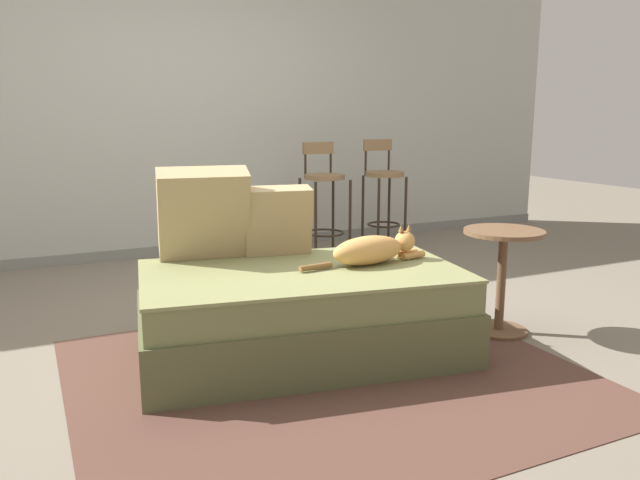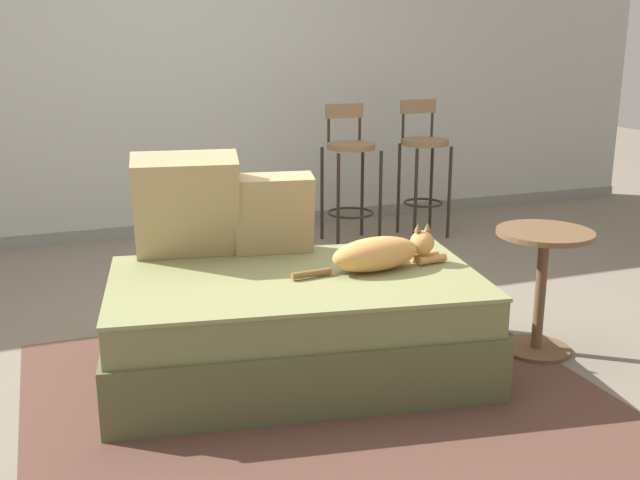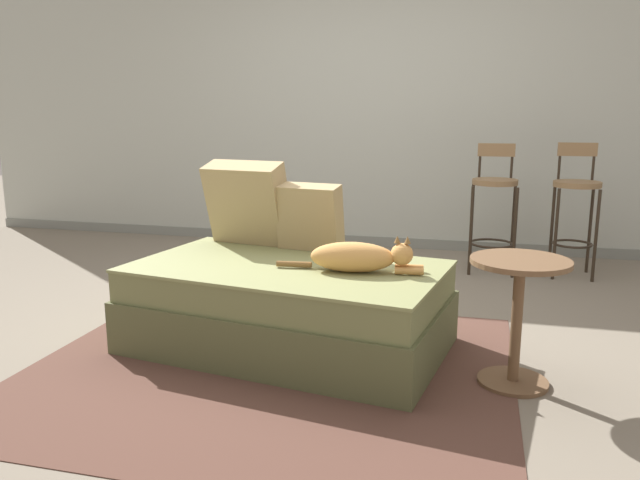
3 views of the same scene
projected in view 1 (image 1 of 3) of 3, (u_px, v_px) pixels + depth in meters
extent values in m
plane|color=slate|center=(274.00, 330.00, 3.58)|extent=(16.00, 16.00, 0.00)
cube|color=#B7BCB2|center=(176.00, 104.00, 5.31)|extent=(8.00, 0.10, 2.60)
cube|color=gray|center=(184.00, 249.00, 5.51)|extent=(8.00, 0.02, 0.09)
cube|color=brown|center=(328.00, 374.00, 2.96)|extent=(2.31, 2.04, 0.01)
cube|color=brown|center=(302.00, 328.00, 3.20)|extent=(1.74, 1.18, 0.28)
cube|color=olive|center=(302.00, 286.00, 3.16)|extent=(1.69, 1.14, 0.17)
cube|color=#868C57|center=(302.00, 271.00, 3.14)|extent=(1.71, 1.15, 0.02)
cube|color=tan|center=(203.00, 213.00, 3.31)|extent=(0.51, 0.36, 0.50)
cube|color=tan|center=(277.00, 220.00, 3.44)|extent=(0.39, 0.24, 0.38)
ellipsoid|color=tan|center=(368.00, 250.00, 3.23)|extent=(0.44, 0.21, 0.15)
sphere|color=tan|center=(405.00, 241.00, 3.35)|extent=(0.11, 0.11, 0.11)
cone|color=brown|center=(401.00, 228.00, 3.32)|extent=(0.03, 0.03, 0.04)
cone|color=brown|center=(409.00, 228.00, 3.35)|extent=(0.03, 0.03, 0.04)
cylinder|color=tan|center=(413.00, 255.00, 3.36)|extent=(0.14, 0.05, 0.04)
cylinder|color=tan|center=(406.00, 253.00, 3.41)|extent=(0.14, 0.05, 0.04)
cylinder|color=brown|center=(316.00, 267.00, 3.11)|extent=(0.18, 0.05, 0.03)
cylinder|color=#2D2319|center=(316.00, 223.00, 5.10)|extent=(0.02, 0.02, 0.68)
cylinder|color=#2D2319|center=(350.00, 220.00, 5.23)|extent=(0.02, 0.02, 0.68)
cylinder|color=#2D2319|center=(300.00, 218.00, 5.38)|extent=(0.02, 0.02, 0.68)
cylinder|color=#2D2319|center=(333.00, 215.00, 5.51)|extent=(0.02, 0.02, 0.68)
torus|color=#2D2319|center=(325.00, 233.00, 5.33)|extent=(0.34, 0.34, 0.02)
cylinder|color=olive|center=(325.00, 177.00, 5.23)|extent=(0.34, 0.34, 0.04)
cylinder|color=#2D2319|center=(305.00, 163.00, 5.28)|extent=(0.02, 0.02, 0.25)
cylinder|color=#2D2319|center=(331.00, 162.00, 5.38)|extent=(0.02, 0.02, 0.25)
cube|color=olive|center=(318.00, 148.00, 5.30)|extent=(0.28, 0.03, 0.10)
cylinder|color=#2D2319|center=(378.00, 218.00, 5.37)|extent=(0.02, 0.02, 0.68)
cylinder|color=#2D2319|center=(405.00, 215.00, 5.49)|extent=(0.02, 0.02, 0.68)
cylinder|color=#2D2319|center=(363.00, 213.00, 5.62)|extent=(0.02, 0.02, 0.68)
cylinder|color=#2D2319|center=(389.00, 211.00, 5.73)|extent=(0.02, 0.02, 0.68)
torus|color=#2D2319|center=(384.00, 224.00, 5.57)|extent=(0.29, 0.29, 0.02)
cylinder|color=olive|center=(385.00, 174.00, 5.48)|extent=(0.34, 0.34, 0.04)
cylinder|color=#2D2319|center=(366.00, 160.00, 5.52)|extent=(0.02, 0.02, 0.27)
cylinder|color=#2D2319|center=(389.00, 160.00, 5.62)|extent=(0.02, 0.02, 0.27)
cube|color=olive|center=(378.00, 145.00, 5.55)|extent=(0.28, 0.03, 0.10)
cylinder|color=brown|center=(501.00, 284.00, 3.49)|extent=(0.05, 0.05, 0.57)
cylinder|color=brown|center=(498.00, 330.00, 3.54)|extent=(0.32, 0.32, 0.02)
cylinder|color=brown|center=(504.00, 232.00, 3.43)|extent=(0.44, 0.44, 0.02)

